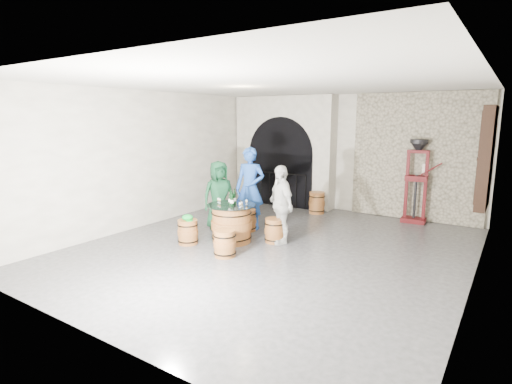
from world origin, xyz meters
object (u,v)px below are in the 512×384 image
Objects in this scene: wine_bottle_right at (234,198)px; person_green at (219,196)px; wine_bottle_left at (230,199)px; barrel_stool_right at (275,230)px; barrel_stool_near_left at (188,232)px; person_blue at (250,189)px; barrel_stool_left at (221,220)px; barrel_stool_near_right at (225,243)px; corking_press at (417,175)px; wine_bottle_center at (232,200)px; side_barrel at (317,203)px; barrel_stool_far at (247,220)px; barrel_table at (231,224)px; person_white at (281,204)px.

person_green is at bearing 147.53° from wine_bottle_right.
person_green is at bearing 141.61° from wine_bottle_left.
barrel_stool_near_left is (-1.44, -1.08, 0.00)m from barrel_stool_right.
person_blue is (-1.03, 0.59, 0.70)m from barrel_stool_right.
barrel_stool_left is at bearing 148.21° from wine_bottle_right.
barrel_stool_left is at bearing 141.44° from wine_bottle_left.
wine_bottle_left reaches higher than barrel_stool_near_right.
person_green is 4.86m from corking_press.
wine_bottle_center reaches higher than barrel_stool_near_right.
wine_bottle_center is (-0.34, 0.68, 0.68)m from barrel_stool_near_right.
corking_press is (3.55, 3.27, 0.95)m from barrel_stool_left.
barrel_stool_left is at bearing -145.17° from person_blue.
person_blue is at bearing 76.10° from barrel_stool_near_left.
wine_bottle_center is at bearing -67.03° from wine_bottle_right.
side_barrel is at bearing -172.28° from corking_press.
barrel_stool_near_right and barrel_stool_near_left have the same top height.
barrel_stool_near_left is 4.07m from side_barrel.
barrel_stool_right is 1.57× the size of wine_bottle_center.
barrel_stool_near_left is at bearing -134.49° from wine_bottle_right.
person_blue is 5.88× the size of wine_bottle_right.
person_blue reaches higher than barrel_stool_right.
wine_bottle_left reaches higher than barrel_stool_far.
barrel_table is at bearing -96.99° from side_barrel.
barrel_stool_right and barrel_stool_near_left have the same top height.
person_white is (0.10, 0.06, 0.56)m from barrel_stool_right.
person_green is (-0.61, -0.26, 0.55)m from barrel_stool_far.
barrel_stool_left is 0.32× the size of person_green.
barrel_stool_far is at bearing -104.21° from side_barrel.
person_blue is at bearing 103.54° from barrel_table.
barrel_stool_left and barrel_stool_near_left have the same top height.
barrel_stool_near_left is 1.19m from wine_bottle_right.
person_white is (0.87, 0.54, 0.42)m from barrel_table.
corking_press is at bearing 53.57° from wine_bottle_left.
wine_bottle_left reaches higher than side_barrel.
barrel_table is 3.19× the size of wine_bottle_left.
person_blue reaches higher than barrel_stool_near_right.
wine_bottle_center is at bearing -39.02° from wine_bottle_left.
barrel_stool_near_left is 1.11m from wine_bottle_left.
wine_bottle_right is at bearing -96.93° from side_barrel.
barrel_stool_far and barrel_stool_near_left have the same top height.
side_barrel is at bearing 75.79° from barrel_stool_far.
barrel_stool_near_left is 1.86m from person_blue.
wine_bottle_center is 1.00× the size of wine_bottle_right.
barrel_stool_near_left is (-0.46, -1.49, 0.00)m from barrel_stool_far.
barrel_stool_far is 1.55m from barrel_stool_near_left.
corking_press is (3.50, 4.42, 0.95)m from barrel_stool_near_left.
barrel_stool_right is at bearing -66.75° from person_green.
wine_bottle_left is (-0.88, -0.56, 0.12)m from person_white.
corking_press is (2.06, 3.34, 0.95)m from barrel_stool_right.
wine_bottle_left is 0.14m from wine_bottle_center.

